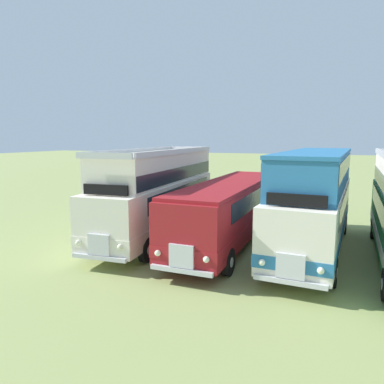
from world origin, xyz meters
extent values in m
plane|color=#8C9956|center=(0.00, 0.00, 0.00)|extent=(200.00, 200.00, 0.00)
cube|color=silver|center=(-7.59, -0.10, 1.70)|extent=(3.10, 11.07, 2.30)
cube|color=silver|center=(-7.59, -0.10, 1.10)|extent=(3.14, 11.11, 0.44)
cube|color=#19232D|center=(-7.62, 0.29, 2.30)|extent=(3.00, 8.67, 0.76)
cube|color=#19232D|center=(-7.30, -5.51, 2.35)|extent=(2.20, 0.22, 0.90)
cube|color=silver|center=(-7.29, -5.62, 1.10)|extent=(0.91, 0.17, 0.80)
cube|color=silver|center=(-7.29, -5.65, 0.60)|extent=(2.30, 0.27, 0.16)
sphere|color=#EAEACC|center=(-6.39, -5.58, 1.10)|extent=(0.22, 0.22, 0.22)
sphere|color=#EAEACC|center=(-8.19, -5.68, 1.10)|extent=(0.22, 0.22, 0.22)
cube|color=silver|center=(-7.61, 0.15, 3.60)|extent=(2.95, 10.16, 1.50)
cube|color=silver|center=(-7.32, -5.07, 4.40)|extent=(2.40, 0.23, 0.24)
cube|color=silver|center=(-7.86, 4.66, 4.40)|extent=(2.40, 0.23, 0.24)
cube|color=silver|center=(-6.41, 0.21, 4.40)|extent=(0.65, 10.04, 0.24)
cube|color=silver|center=(-8.81, 0.08, 4.40)|extent=(0.65, 10.04, 0.24)
cube|color=#19232D|center=(-7.61, 0.15, 3.30)|extent=(2.99, 10.07, 0.64)
cube|color=black|center=(-7.32, -5.02, 3.10)|extent=(1.90, 0.22, 0.40)
cylinder|color=black|center=(-6.23, -3.91, 0.52)|extent=(0.34, 1.05, 1.04)
cylinder|color=silver|center=(-6.08, -3.90, 0.52)|extent=(0.04, 0.36, 0.36)
cylinder|color=black|center=(-8.53, -4.04, 0.52)|extent=(0.34, 1.05, 1.04)
cylinder|color=silver|center=(-8.68, -4.04, 0.52)|extent=(0.04, 0.36, 0.36)
cylinder|color=black|center=(-6.65, 3.63, 0.52)|extent=(0.34, 1.05, 1.04)
cylinder|color=silver|center=(-6.50, 3.63, 0.52)|extent=(0.04, 0.36, 0.36)
cylinder|color=black|center=(-8.95, 3.50, 0.52)|extent=(0.34, 1.05, 1.04)
cylinder|color=silver|center=(-9.10, 3.49, 0.52)|extent=(0.04, 0.36, 0.36)
cube|color=maroon|center=(-3.80, 0.06, 1.70)|extent=(2.65, 11.50, 2.30)
cube|color=maroon|center=(-3.80, 0.06, 1.10)|extent=(2.69, 11.54, 0.44)
cube|color=#19232D|center=(-3.79, 0.46, 2.30)|extent=(2.65, 9.10, 0.76)
cube|color=#19232D|center=(-3.87, -5.62, 2.35)|extent=(2.20, 0.13, 0.90)
cube|color=silver|center=(-3.88, -5.73, 1.10)|extent=(0.90, 0.13, 0.80)
cube|color=silver|center=(-3.88, -5.76, 0.60)|extent=(2.30, 0.17, 0.16)
sphere|color=#EAEACC|center=(-2.98, -5.75, 1.10)|extent=(0.22, 0.22, 0.22)
sphere|color=#EAEACC|center=(-4.78, -5.72, 1.10)|extent=(0.22, 0.22, 0.22)
cube|color=maroon|center=(-3.80, 0.06, 2.92)|extent=(2.61, 11.10, 0.14)
cylinder|color=black|center=(-2.70, -4.09, 0.52)|extent=(0.29, 1.04, 1.04)
cylinder|color=silver|center=(-2.55, -4.09, 0.52)|extent=(0.02, 0.36, 0.36)
cylinder|color=black|center=(-5.00, -4.06, 0.52)|extent=(0.29, 1.04, 1.04)
cylinder|color=silver|center=(-5.15, -4.06, 0.52)|extent=(0.02, 0.36, 0.36)
cylinder|color=black|center=(-2.59, 3.97, 0.52)|extent=(0.29, 1.04, 1.04)
cylinder|color=silver|center=(-2.44, 3.97, 0.52)|extent=(0.02, 0.36, 0.36)
cylinder|color=black|center=(-4.89, 4.00, 0.52)|extent=(0.29, 1.04, 1.04)
cylinder|color=silver|center=(-5.04, 4.01, 0.52)|extent=(0.02, 0.36, 0.36)
cube|color=silver|center=(0.00, 0.18, 1.70)|extent=(3.12, 11.18, 2.30)
cube|color=teal|center=(0.00, 0.18, 1.10)|extent=(3.17, 11.22, 0.44)
cube|color=#19232D|center=(0.02, 0.58, 2.30)|extent=(3.02, 8.79, 0.76)
cube|color=#19232D|center=(-0.31, -5.27, 2.35)|extent=(2.20, 0.23, 0.90)
cube|color=silver|center=(-0.32, -5.38, 1.10)|extent=(0.91, 0.17, 0.80)
cube|color=silver|center=(-0.32, -5.41, 0.60)|extent=(2.30, 0.27, 0.16)
sphere|color=#EAEACC|center=(0.58, -5.45, 1.10)|extent=(0.22, 0.22, 0.22)
sphere|color=#EAEACC|center=(-1.22, -5.34, 1.10)|extent=(0.22, 0.22, 0.22)
cube|color=teal|center=(0.01, 0.43, 3.60)|extent=(2.97, 10.28, 1.50)
cube|color=teal|center=(0.01, 0.43, 4.42)|extent=(3.04, 10.38, 0.14)
cube|color=#19232D|center=(0.01, 0.43, 3.90)|extent=(3.01, 10.18, 0.68)
cube|color=black|center=(-0.28, -4.79, 3.10)|extent=(1.90, 0.23, 0.40)
cylinder|color=black|center=(0.92, -3.80, 0.52)|extent=(0.34, 1.05, 1.04)
cylinder|color=silver|center=(1.07, -3.81, 0.52)|extent=(0.04, 0.36, 0.36)
cylinder|color=black|center=(-1.37, -3.67, 0.52)|extent=(0.34, 1.05, 1.04)
cylinder|color=silver|center=(-1.52, -3.66, 0.52)|extent=(0.04, 0.36, 0.36)
cylinder|color=black|center=(1.36, 3.84, 0.52)|extent=(0.34, 1.05, 1.04)
cylinder|color=silver|center=(1.51, 3.83, 0.52)|extent=(0.04, 0.36, 0.36)
cylinder|color=black|center=(-0.94, 3.97, 0.52)|extent=(0.34, 1.05, 1.04)
cylinder|color=silver|center=(-1.09, 3.98, 0.52)|extent=(0.04, 0.36, 0.36)
cube|color=silver|center=(2.61, -0.10, 4.40)|extent=(0.42, 10.27, 0.24)
cylinder|color=silver|center=(2.37, -4.33, 0.52)|extent=(0.03, 0.36, 0.36)
cylinder|color=black|center=(2.77, 3.43, 0.52)|extent=(0.31, 1.05, 1.04)
cylinder|color=silver|center=(2.62, 3.44, 0.52)|extent=(0.03, 0.36, 0.36)
camera|label=1|loc=(0.87, -16.76, 5.09)|focal=34.46mm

